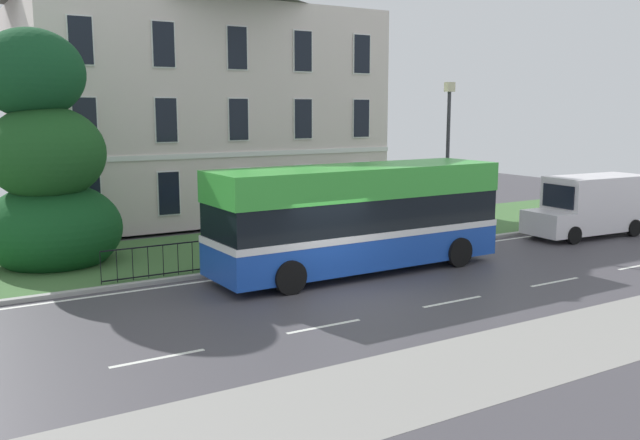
{
  "coord_description": "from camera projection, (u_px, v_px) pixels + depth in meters",
  "views": [
    {
      "loc": [
        -10.09,
        -14.93,
        5.06
      ],
      "look_at": [
        1.11,
        3.51,
        1.53
      ],
      "focal_mm": 38.35,
      "sensor_mm": 36.0,
      "label": 1
    }
  ],
  "objects": [
    {
      "name": "ground_plane",
      "position": [
        327.0,
        287.0,
        19.67
      ],
      "size": [
        60.0,
        56.0,
        0.18
      ],
      "color": "#434146"
    },
    {
      "name": "georgian_townhouse",
      "position": [
        194.0,
        95.0,
        32.44
      ],
      "size": [
        15.8,
        10.2,
        11.09
      ],
      "color": "silver",
      "rests_on": "ground_plane"
    },
    {
      "name": "iron_verge_railing",
      "position": [
        326.0,
        241.0,
        23.16
      ],
      "size": [
        15.06,
        0.04,
        0.97
      ],
      "color": "black",
      "rests_on": "ground_plane"
    },
    {
      "name": "evergreen_tree",
      "position": [
        46.0,
        170.0,
        21.56
      ],
      "size": [
        4.31,
        4.31,
        7.83
      ],
      "color": "#423328",
      "rests_on": "ground_plane"
    },
    {
      "name": "single_decker_bus",
      "position": [
        358.0,
        217.0,
        21.21
      ],
      "size": [
        9.58,
        2.82,
        3.31
      ],
      "rotation": [
        0.0,
        0.0,
        0.01
      ],
      "color": "#1B49B4",
      "rests_on": "ground_plane"
    },
    {
      "name": "white_panel_van",
      "position": [
        591.0,
        205.0,
        27.28
      ],
      "size": [
        5.39,
        2.27,
        2.4
      ],
      "rotation": [
        0.0,
        0.0,
        3.09
      ],
      "color": "white",
      "rests_on": "ground_plane"
    },
    {
      "name": "street_lamp_post",
      "position": [
        448.0,
        148.0,
        26.35
      ],
      "size": [
        0.36,
        0.24,
        5.93
      ],
      "color": "#333338",
      "rests_on": "ground_plane"
    },
    {
      "name": "litter_bin",
      "position": [
        264.0,
        243.0,
        22.73
      ],
      "size": [
        0.45,
        0.45,
        1.05
      ],
      "color": "#4C4742",
      "rests_on": "ground_plane"
    }
  ]
}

